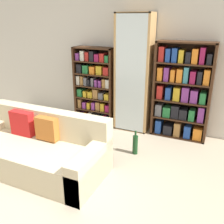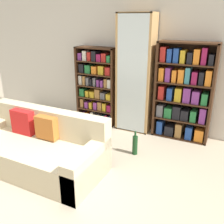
% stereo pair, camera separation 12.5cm
% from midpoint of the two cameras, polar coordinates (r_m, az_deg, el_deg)
% --- Properties ---
extents(ground_plane, '(16.00, 16.00, 0.00)m').
position_cam_midpoint_polar(ground_plane, '(3.09, -17.98, -20.68)').
color(ground_plane, tan).
extents(wall_back, '(7.10, 0.06, 2.70)m').
position_cam_midpoint_polar(wall_back, '(4.75, 3.13, 12.90)').
color(wall_back, beige).
rests_on(wall_back, ground).
extents(couch, '(1.97, 0.89, 0.77)m').
position_cam_midpoint_polar(couch, '(3.69, -17.70, -8.25)').
color(couch, beige).
rests_on(couch, ground).
extents(bookshelf_left, '(0.82, 0.32, 1.48)m').
position_cam_midpoint_polar(bookshelf_left, '(4.94, -4.57, 5.87)').
color(bookshelf_left, '#3D2314').
rests_on(bookshelf_left, ground).
extents(display_cabinet, '(0.63, 0.36, 2.09)m').
position_cam_midpoint_polar(display_cabinet, '(4.53, 4.23, 8.46)').
color(display_cabinet, tan).
rests_on(display_cabinet, ground).
extents(bookshelf_right, '(0.95, 0.32, 1.65)m').
position_cam_midpoint_polar(bookshelf_right, '(4.39, 14.88, 4.27)').
color(bookshelf_right, '#3D2314').
rests_on(bookshelf_right, ground).
extents(wine_bottle, '(0.08, 0.08, 0.39)m').
position_cam_midpoint_polar(wine_bottle, '(3.90, 4.41, -7.41)').
color(wine_bottle, '#143819').
rests_on(wine_bottle, ground).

